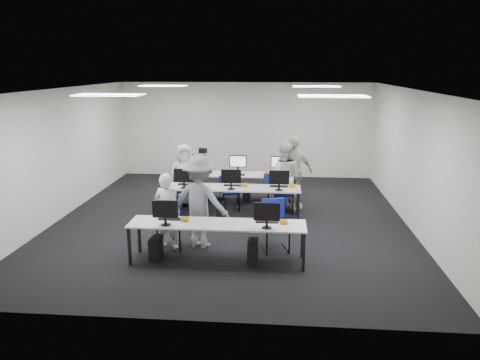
# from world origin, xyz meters

# --- Properties ---
(room) EXTENTS (9.00, 9.02, 3.00)m
(room) POSITION_xyz_m (0.00, 0.00, 1.50)
(room) COLOR black
(room) RESTS_ON ground
(ceiling_panels) EXTENTS (5.20, 4.60, 0.02)m
(ceiling_panels) POSITION_xyz_m (0.00, 0.00, 2.98)
(ceiling_panels) COLOR white
(ceiling_panels) RESTS_ON room
(desk_front) EXTENTS (3.20, 0.70, 0.73)m
(desk_front) POSITION_xyz_m (0.00, -2.40, 0.68)
(desk_front) COLOR #B4B6B8
(desk_front) RESTS_ON ground
(desk_mid) EXTENTS (3.20, 0.70, 0.73)m
(desk_mid) POSITION_xyz_m (0.00, 0.20, 0.68)
(desk_mid) COLOR #B4B6B8
(desk_mid) RESTS_ON ground
(desk_back) EXTENTS (3.20, 0.70, 0.73)m
(desk_back) POSITION_xyz_m (0.00, 1.60, 0.68)
(desk_back) COLOR #B4B6B8
(desk_back) RESTS_ON ground
(equipment_front) EXTENTS (2.51, 0.41, 1.19)m
(equipment_front) POSITION_xyz_m (-0.19, -2.42, 0.36)
(equipment_front) COLOR #0C29A1
(equipment_front) RESTS_ON desk_front
(equipment_mid) EXTENTS (2.91, 0.41, 1.19)m
(equipment_mid) POSITION_xyz_m (-0.19, 0.18, 0.36)
(equipment_mid) COLOR white
(equipment_mid) RESTS_ON desk_mid
(equipment_back) EXTENTS (2.91, 0.41, 1.19)m
(equipment_back) POSITION_xyz_m (0.19, 1.62, 0.36)
(equipment_back) COLOR white
(equipment_back) RESTS_ON desk_back
(chair_0) EXTENTS (0.54, 0.57, 0.96)m
(chair_0) POSITION_xyz_m (-1.02, -1.83, 0.30)
(chair_0) COLOR navy
(chair_0) RESTS_ON ground
(chair_1) EXTENTS (0.60, 0.63, 0.98)m
(chair_1) POSITION_xyz_m (1.04, -1.76, 0.31)
(chair_1) COLOR navy
(chair_1) RESTS_ON ground
(chair_2) EXTENTS (0.60, 0.63, 0.98)m
(chair_2) POSITION_xyz_m (-1.10, 0.66, 0.31)
(chair_2) COLOR navy
(chair_2) RESTS_ON ground
(chair_3) EXTENTS (0.52, 0.55, 0.87)m
(chair_3) POSITION_xyz_m (-0.11, 0.83, 0.27)
(chair_3) COLOR navy
(chair_3) RESTS_ON ground
(chair_4) EXTENTS (0.52, 0.56, 0.95)m
(chair_4) POSITION_xyz_m (1.20, 0.67, 0.30)
(chair_4) COLOR navy
(chair_4) RESTS_ON ground
(chair_5) EXTENTS (0.56, 0.60, 0.98)m
(chair_5) POSITION_xyz_m (-1.19, 1.02, 0.31)
(chair_5) COLOR navy
(chair_5) RESTS_ON ground
(chair_6) EXTENTS (0.46, 0.49, 0.84)m
(chair_6) POSITION_xyz_m (-0.17, 1.02, 0.27)
(chair_6) COLOR navy
(chair_6) RESTS_ON ground
(chair_7) EXTENTS (0.54, 0.57, 0.90)m
(chair_7) POSITION_xyz_m (0.97, 1.09, 0.28)
(chair_7) COLOR navy
(chair_7) RESTS_ON ground
(handbag) EXTENTS (0.37, 0.30, 0.27)m
(handbag) POSITION_xyz_m (-1.08, 0.35, 0.86)
(handbag) COLOR #9C7F50
(handbag) RESTS_ON desk_mid
(student_0) EXTENTS (0.63, 0.51, 1.51)m
(student_0) POSITION_xyz_m (-1.06, -1.81, 0.75)
(student_0) COLOR silver
(student_0) RESTS_ON ground
(student_1) EXTENTS (0.90, 0.74, 1.70)m
(student_1) POSITION_xyz_m (1.22, 0.89, 0.85)
(student_1) COLOR silver
(student_1) RESTS_ON ground
(student_2) EXTENTS (0.90, 0.74, 1.58)m
(student_2) POSITION_xyz_m (-1.30, 1.07, 0.79)
(student_2) COLOR silver
(student_2) RESTS_ON ground
(student_3) EXTENTS (1.17, 0.85, 1.84)m
(student_3) POSITION_xyz_m (1.43, 1.08, 0.92)
(student_3) COLOR silver
(student_3) RESTS_ON ground
(photographer) EXTENTS (1.33, 0.97, 1.84)m
(photographer) POSITION_xyz_m (-0.43, -1.70, 0.92)
(photographer) COLOR gray
(photographer) RESTS_ON ground
(dslr_camera) EXTENTS (0.18, 0.21, 0.10)m
(dslr_camera) POSITION_xyz_m (-0.38, -1.53, 1.90)
(dslr_camera) COLOR black
(dslr_camera) RESTS_ON photographer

